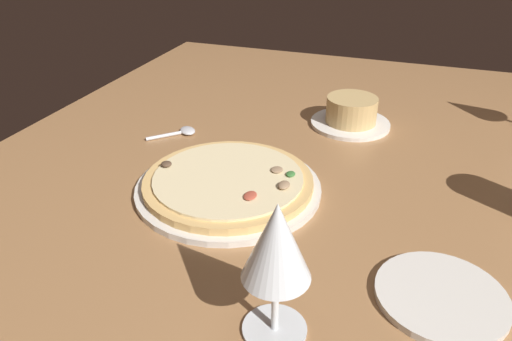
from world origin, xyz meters
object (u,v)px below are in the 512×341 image
ramekin_on_saucer (351,114)px  pizza_main (228,184)px  side_plate (441,296)px  wine_glass_far (277,247)px  spoon (182,132)px

ramekin_on_saucer → pizza_main: bearing=-23.5°
ramekin_on_saucer → side_plate: 48.98cm
wine_glass_far → side_plate: bearing=122.9°
pizza_main → side_plate: (13.83, 31.99, -0.77)cm
wine_glass_far → spoon: wine_glass_far is taller
pizza_main → ramekin_on_saucer: (-31.57, 13.72, 1.34)cm
pizza_main → ramekin_on_saucer: bearing=156.5°
wine_glass_far → side_plate: (-10.74, 16.61, -10.72)cm
side_plate → spoon: (-30.27, -48.58, 0.01)cm
spoon → side_plate: bearing=58.1°
ramekin_on_saucer → spoon: 33.93cm
side_plate → ramekin_on_saucer: bearing=-158.1°
ramekin_on_saucer → wine_glass_far: wine_glass_far is taller
side_plate → spoon: 57.24cm
pizza_main → side_plate: pizza_main is taller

